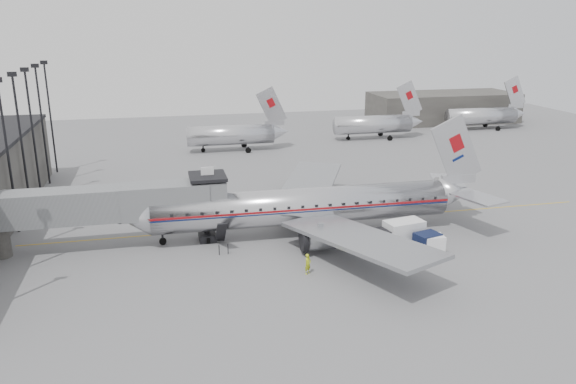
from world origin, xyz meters
name	(u,v)px	position (x,y,z in m)	size (l,w,h in m)	color
ground	(310,245)	(0.00, 0.00, 0.00)	(160.00, 160.00, 0.00)	slate
hangar	(442,107)	(45.00, 60.00, 3.00)	(30.00, 12.00, 6.00)	#3B3835
apron_line	(323,221)	(3.00, 6.00, 0.01)	(0.15, 60.00, 0.01)	gold
jet_bridge	(125,204)	(-16.66, 3.67, 4.18)	(21.00, 6.20, 7.10)	#5A5C5F
floodlight_masts	(14,144)	(-27.50, 13.00, 8.36)	(0.90, 42.25, 15.25)	black
distant_aircraft_near	(232,134)	(-1.79, 42.00, 2.73)	(16.39, 3.20, 10.26)	silver
distant_aircraft_mid	(374,124)	(24.21, 46.00, 2.73)	(16.39, 3.20, 10.26)	silver
distant_aircraft_far	(482,115)	(48.21, 50.00, 2.73)	(16.39, 3.20, 10.26)	silver
airliner	(310,206)	(0.72, 2.99, 2.89)	(36.27, 33.62, 11.47)	silver
service_van	(398,233)	(7.90, -2.01, 1.25)	(5.34, 2.81, 2.39)	white
baggage_cart_navy	(427,242)	(9.94, -3.93, 0.96)	(2.66, 2.27, 1.80)	#0D1534
baggage_cart_white	(432,244)	(10.26, -4.24, 0.90)	(2.30, 1.84, 1.69)	white
ramp_worker	(308,264)	(-1.84, -6.00, 0.88)	(0.64, 0.42, 1.76)	#AEC016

